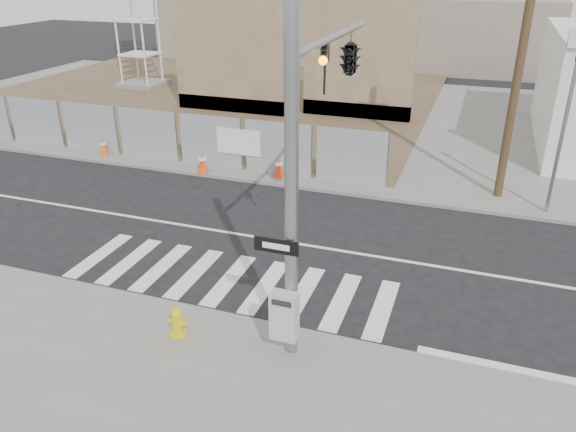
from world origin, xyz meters
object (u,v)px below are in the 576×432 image
(signal_pole, at_px, (333,101))
(traffic_cone_b, at_px, (103,147))
(fire_hydrant, at_px, (177,322))
(traffic_cone_c, at_px, (202,162))
(traffic_cone_d, at_px, (279,167))

(signal_pole, distance_m, traffic_cone_b, 14.08)
(traffic_cone_b, bearing_deg, signal_pole, -30.38)
(signal_pole, bearing_deg, traffic_cone_b, 149.62)
(fire_hydrant, bearing_deg, traffic_cone_c, 122.48)
(fire_hydrant, distance_m, traffic_cone_d, 9.97)
(signal_pole, xyz_separation_m, traffic_cone_d, (-3.78, 6.80, -4.30))
(traffic_cone_b, bearing_deg, traffic_cone_d, 0.15)
(traffic_cone_b, relative_size, traffic_cone_c, 0.87)
(traffic_cone_b, xyz_separation_m, traffic_cone_c, (4.86, -0.51, 0.05))
(fire_hydrant, xyz_separation_m, traffic_cone_b, (-9.07, 9.86, -0.00))
(traffic_cone_b, bearing_deg, fire_hydrant, -47.39)
(fire_hydrant, xyz_separation_m, traffic_cone_c, (-4.21, 9.35, 0.05))
(fire_hydrant, relative_size, traffic_cone_d, 0.94)
(signal_pole, relative_size, traffic_cone_d, 9.46)
(fire_hydrant, bearing_deg, traffic_cone_b, 140.86)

